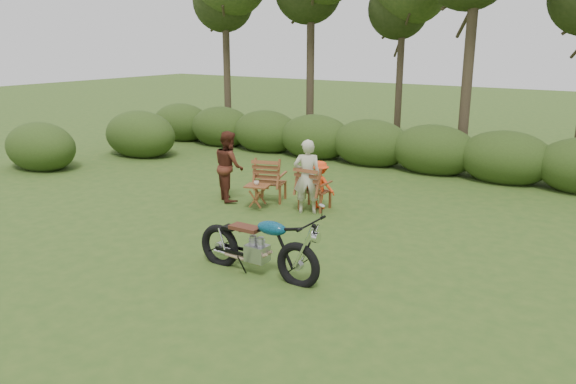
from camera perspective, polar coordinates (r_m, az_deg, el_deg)
The scene contains 10 objects.
ground at distance 9.33m, azimuth -4.54°, elevation -8.55°, with size 80.00×80.00×0.00m, color #2D4C19.
tree_line at distance 17.11m, azimuth 17.81°, elevation 14.76°, with size 22.52×11.62×8.14m.
motorcycle at distance 9.43m, azimuth -3.12°, elevation -8.24°, with size 2.23×0.85×1.27m, color #0B6890, non-canonical shape.
lawn_chair_right at distance 12.87m, azimuth 2.72°, elevation -1.71°, with size 0.70×0.70×1.01m, color brown, non-canonical shape.
lawn_chair_left at distance 13.51m, azimuth -1.74°, elevation -0.88°, with size 0.74×0.74×1.07m, color brown, non-canonical shape.
side_table at distance 12.79m, azimuth -3.11°, elevation -0.52°, with size 0.55×0.46×0.56m, color #5C3517, non-canonical shape.
cup at distance 12.73m, azimuth -3.22°, elevation 0.93°, with size 0.12×0.12×0.09m, color beige.
adult_a at distance 12.60m, azimuth 1.93°, elevation -2.09°, with size 0.61×0.40×1.66m, color #BEBA9C.
adult_b at distance 13.65m, azimuth -5.92°, elevation -0.78°, with size 0.82×0.64×1.68m, color #502316.
child at distance 12.92m, azimuth 3.23°, elevation -1.66°, with size 0.72×0.41×1.11m, color #F34316.
Camera 1 is at (5.30, -6.68, 3.77)m, focal length 35.00 mm.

